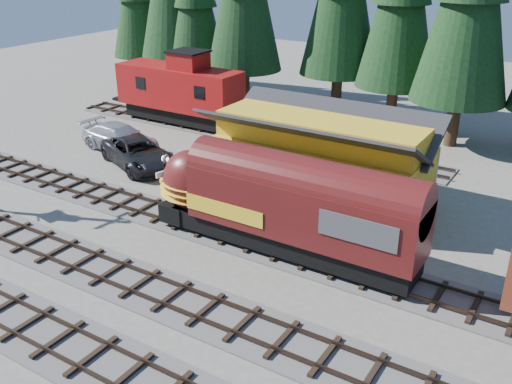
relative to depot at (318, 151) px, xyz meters
The scene contains 8 objects.
ground 10.91m from the depot, 89.99° to the right, with size 120.00×120.00×0.00m, color #6B665B.
track_siding 12.28m from the depot, 33.02° to the right, with size 68.00×3.20×0.33m.
track_spur 12.83m from the depot, 143.13° to the left, with size 32.00×3.20×0.33m.
depot is the anchor object (origin of this frame).
locomotive 6.60m from the depot, 81.75° to the right, with size 14.12×2.81×3.84m.
caboose 17.82m from the depot, 155.10° to the left, with size 10.82×3.14×5.63m.
pickup_truck_a 12.75m from the depot, behind, with size 3.10×6.73×1.87m, color black.
pickup_truck_b 15.86m from the depot, behind, with size 2.64×6.50×1.89m, color #B2B4BA.
Camera 1 is at (13.21, -17.31, 13.99)m, focal length 40.00 mm.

